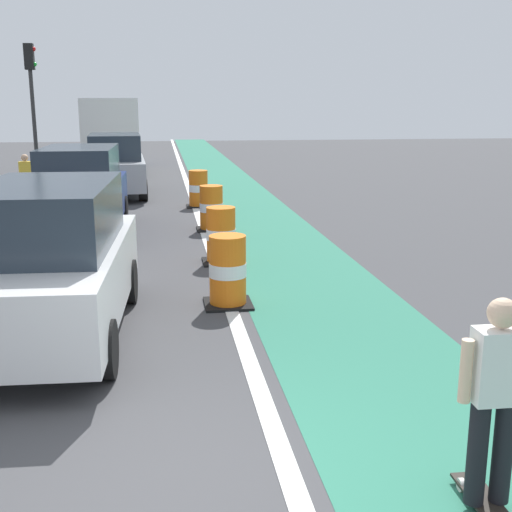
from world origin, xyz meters
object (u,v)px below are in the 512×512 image
(traffic_light_corner, at_px, (32,90))
(skateboarder_on_lane, at_px, (495,400))
(traffic_barrel_mid, at_px, (221,236))
(traffic_barrel_front, at_px, (228,272))
(traffic_barrel_far, at_px, (198,189))
(pedestrian_crossing, at_px, (26,180))
(parked_suv_third, at_px, (116,165))
(parked_suv_second, at_px, (81,190))
(traffic_barrel_back, at_px, (211,208))
(delivery_truck_down_block, at_px, (110,130))
(parked_suv_nearest, at_px, (50,261))

(traffic_light_corner, bearing_deg, skateboarder_on_lane, -71.78)
(skateboarder_on_lane, bearing_deg, traffic_barrel_mid, 98.74)
(traffic_barrel_front, bearing_deg, traffic_barrel_far, 89.24)
(traffic_barrel_front, bearing_deg, pedestrian_crossing, 115.78)
(parked_suv_third, distance_m, traffic_barrel_mid, 10.23)
(parked_suv_second, bearing_deg, traffic_barrel_back, -1.07)
(delivery_truck_down_block, xyz_separation_m, pedestrian_crossing, (-1.66, -10.86, -0.98))
(traffic_light_corner, xyz_separation_m, pedestrian_crossing, (0.65, -5.48, -2.64))
(traffic_barrel_front, relative_size, traffic_light_corner, 0.21)
(traffic_light_corner, bearing_deg, traffic_barrel_front, -70.53)
(traffic_barrel_front, distance_m, pedestrian_crossing, 11.10)
(traffic_barrel_front, xyz_separation_m, traffic_light_corner, (-5.47, 15.47, 2.97))
(parked_suv_second, distance_m, traffic_barrel_back, 3.11)
(parked_suv_third, relative_size, delivery_truck_down_block, 0.61)
(skateboarder_on_lane, distance_m, traffic_barrel_front, 5.62)
(parked_suv_nearest, xyz_separation_m, traffic_barrel_mid, (2.57, 3.78, -0.50))
(parked_suv_second, xyz_separation_m, traffic_barrel_front, (2.84, -6.16, -0.50))
(traffic_barrel_back, bearing_deg, traffic_light_corner, 121.31)
(traffic_barrel_far, height_order, pedestrian_crossing, pedestrian_crossing)
(skateboarder_on_lane, relative_size, traffic_barrel_front, 1.55)
(skateboarder_on_lane, height_order, pedestrian_crossing, skateboarder_on_lane)
(parked_suv_third, distance_m, pedestrian_crossing, 3.56)
(parked_suv_nearest, xyz_separation_m, traffic_barrel_front, (2.42, 1.04, -0.50))
(parked_suv_third, xyz_separation_m, traffic_barrel_back, (2.67, -6.52, -0.50))
(parked_suv_second, height_order, traffic_barrel_far, parked_suv_second)
(parked_suv_nearest, bearing_deg, parked_suv_second, 93.36)
(parked_suv_third, distance_m, traffic_barrel_far, 3.84)
(skateboarder_on_lane, bearing_deg, pedestrian_crossing, 112.01)
(skateboarder_on_lane, bearing_deg, traffic_barrel_front, 104.54)
(skateboarder_on_lane, xyz_separation_m, parked_suv_third, (-3.85, 18.05, 0.12))
(traffic_barrel_mid, bearing_deg, traffic_light_corner, 113.82)
(parked_suv_nearest, xyz_separation_m, parked_suv_third, (-0.02, 13.67, 0.00))
(parked_suv_nearest, distance_m, parked_suv_second, 7.21)
(traffic_barrel_mid, height_order, traffic_barrel_back, same)
(parked_suv_nearest, relative_size, parked_suv_second, 1.01)
(traffic_barrel_front, height_order, traffic_light_corner, traffic_light_corner)
(parked_suv_nearest, relative_size, traffic_barrel_back, 4.29)
(parked_suv_second, relative_size, traffic_barrel_mid, 4.24)
(skateboarder_on_lane, distance_m, traffic_barrel_back, 11.60)
(parked_suv_second, height_order, traffic_barrel_front, parked_suv_second)
(traffic_barrel_far, bearing_deg, traffic_barrel_mid, -89.82)
(delivery_truck_down_block, bearing_deg, parked_suv_second, -88.73)
(parked_suv_nearest, bearing_deg, skateboarder_on_lane, -48.89)
(traffic_barrel_back, height_order, traffic_barrel_far, same)
(skateboarder_on_lane, distance_m, delivery_truck_down_block, 26.68)
(skateboarder_on_lane, bearing_deg, traffic_barrel_far, 94.79)
(parked_suv_second, xyz_separation_m, delivery_truck_down_block, (-0.32, 14.68, 0.81))
(pedestrian_crossing, bearing_deg, traffic_barrel_mid, -55.54)
(traffic_barrel_far, relative_size, pedestrian_crossing, 0.68)
(skateboarder_on_lane, height_order, traffic_light_corner, traffic_light_corner)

